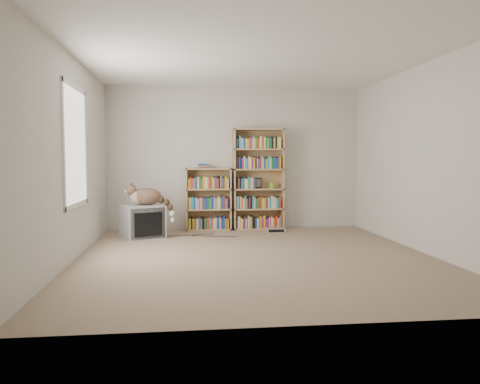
{
  "coord_description": "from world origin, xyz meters",
  "views": [
    {
      "loc": [
        -0.87,
        -5.82,
        1.24
      ],
      "look_at": [
        -0.09,
        1.0,
        0.76
      ],
      "focal_mm": 35.0,
      "sensor_mm": 36.0,
      "label": 1
    }
  ],
  "objects": [
    {
      "name": "wall_back",
      "position": [
        0.0,
        2.5,
        1.25
      ],
      "size": [
        4.5,
        0.02,
        2.5
      ],
      "primitive_type": "cube",
      "color": "beige",
      "rests_on": "floor"
    },
    {
      "name": "floor",
      "position": [
        0.0,
        0.0,
        0.0
      ],
      "size": [
        4.5,
        5.0,
        0.01
      ],
      "primitive_type": "cube",
      "color": "#9E846B",
      "rests_on": "ground"
    },
    {
      "name": "bookcase_short",
      "position": [
        -0.49,
        2.36,
        0.5
      ],
      "size": [
        0.79,
        0.3,
        1.08
      ],
      "color": "tan",
      "rests_on": "floor"
    },
    {
      "name": "framed_print",
      "position": [
        0.4,
        2.44,
        0.81
      ],
      "size": [
        0.14,
        0.05,
        0.18
      ],
      "primitive_type": "cube",
      "rotation": [
        -0.17,
        0.0,
        0.0
      ],
      "color": "black",
      "rests_on": "bookcase_tall"
    },
    {
      "name": "wall_left",
      "position": [
        -2.25,
        0.0,
        1.25
      ],
      "size": [
        0.02,
        5.0,
        2.5
      ],
      "primitive_type": "cube",
      "color": "beige",
      "rests_on": "floor"
    },
    {
      "name": "wall_front",
      "position": [
        0.0,
        -2.5,
        1.25
      ],
      "size": [
        4.5,
        0.02,
        2.5
      ],
      "primitive_type": "cube",
      "color": "beige",
      "rests_on": "floor"
    },
    {
      "name": "floor_cables",
      "position": [
        -0.26,
        1.55,
        0.0
      ],
      "size": [
        1.2,
        0.7,
        0.01
      ],
      "primitive_type": null,
      "color": "black",
      "rests_on": "floor"
    },
    {
      "name": "wall_outlet",
      "position": [
        -2.24,
        1.95,
        0.32
      ],
      "size": [
        0.01,
        0.08,
        0.13
      ],
      "primitive_type": "cube",
      "color": "silver",
      "rests_on": "wall_left"
    },
    {
      "name": "crt_tv",
      "position": [
        -1.57,
        1.61,
        0.26
      ],
      "size": [
        0.76,
        0.74,
        0.52
      ],
      "rotation": [
        0.0,
        0.0,
        0.42
      ],
      "color": "#AAABAD",
      "rests_on": "floor"
    },
    {
      "name": "bookcase_tall",
      "position": [
        0.39,
        2.36,
        0.84
      ],
      "size": [
        0.89,
        0.3,
        1.77
      ],
      "color": "tan",
      "rests_on": "floor"
    },
    {
      "name": "wall_right",
      "position": [
        2.25,
        0.0,
        1.25
      ],
      "size": [
        0.02,
        5.0,
        2.5
      ],
      "primitive_type": "cube",
      "color": "beige",
      "rests_on": "floor"
    },
    {
      "name": "cat",
      "position": [
        -1.45,
        1.63,
        0.62
      ],
      "size": [
        0.79,
        0.51,
        0.58
      ],
      "rotation": [
        0.0,
        0.0,
        0.29
      ],
      "color": "#3C2518",
      "rests_on": "crt_tv"
    },
    {
      "name": "dvd_player",
      "position": [
        0.63,
        1.96,
        0.04
      ],
      "size": [
        0.33,
        0.24,
        0.07
      ],
      "primitive_type": "cube",
      "rotation": [
        0.0,
        0.0,
        0.06
      ],
      "color": "#B7B7BC",
      "rests_on": "floor"
    },
    {
      "name": "green_mug",
      "position": [
        0.64,
        2.34,
        0.78
      ],
      "size": [
        0.1,
        0.1,
        0.11
      ],
      "primitive_type": "cylinder",
      "color": "olive",
      "rests_on": "bookcase_tall"
    },
    {
      "name": "ceiling",
      "position": [
        0.0,
        0.0,
        2.5
      ],
      "size": [
        4.5,
        5.0,
        0.02
      ],
      "primitive_type": "cube",
      "color": "white",
      "rests_on": "wall_back"
    },
    {
      "name": "book_stack",
      "position": [
        -0.58,
        2.36,
        1.12
      ],
      "size": [
        0.18,
        0.23,
        0.07
      ],
      "primitive_type": "cube",
      "color": "red",
      "rests_on": "bookcase_short"
    },
    {
      "name": "window",
      "position": [
        -2.24,
        0.2,
        1.4
      ],
      "size": [
        0.02,
        1.22,
        1.52
      ],
      "primitive_type": "cube",
      "color": "white",
      "rests_on": "wall_left"
    }
  ]
}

